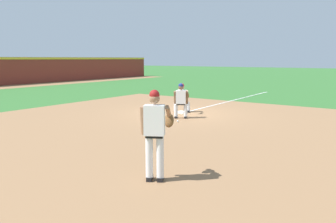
# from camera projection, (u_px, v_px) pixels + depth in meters

# --- Properties ---
(ground_plane) EXTENTS (160.00, 160.00, 0.00)m
(ground_plane) POSITION_uv_depth(u_px,v_px,m) (182.00, 113.00, 14.85)
(ground_plane) COLOR #336B2D
(infield_dirt_patch) EXTENTS (18.00, 18.00, 0.01)m
(infield_dirt_patch) POSITION_uv_depth(u_px,v_px,m) (173.00, 134.00, 10.75)
(infield_dirt_patch) COLOR #936B47
(infield_dirt_patch) RESTS_ON ground
(foul_line_stripe) EXTENTS (11.76, 0.10, 0.00)m
(foul_line_stripe) POSITION_uv_depth(u_px,v_px,m) (235.00, 100.00, 19.60)
(foul_line_stripe) COLOR white
(foul_line_stripe) RESTS_ON ground
(first_base_bag) EXTENTS (0.38, 0.38, 0.09)m
(first_base_bag) POSITION_uv_depth(u_px,v_px,m) (182.00, 112.00, 14.84)
(first_base_bag) COLOR white
(first_base_bag) RESTS_ON ground
(baseball) EXTENTS (0.07, 0.07, 0.07)m
(baseball) POSITION_uv_depth(u_px,v_px,m) (178.00, 121.00, 12.79)
(baseball) COLOR white
(baseball) RESTS_ON ground
(pitcher) EXTENTS (0.84, 0.58, 1.86)m
(pitcher) POSITION_uv_depth(u_px,v_px,m) (156.00, 130.00, 6.51)
(pitcher) COLOR black
(pitcher) RESTS_ON ground
(first_baseman) EXTENTS (0.82, 1.02, 1.34)m
(first_baseman) POSITION_uv_depth(u_px,v_px,m) (182.00, 97.00, 14.99)
(first_baseman) COLOR black
(first_baseman) RESTS_ON ground
(baserunner) EXTENTS (0.62, 0.68, 1.46)m
(baserunner) POSITION_uv_depth(u_px,v_px,m) (181.00, 99.00, 13.49)
(baserunner) COLOR black
(baserunner) RESTS_ON ground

